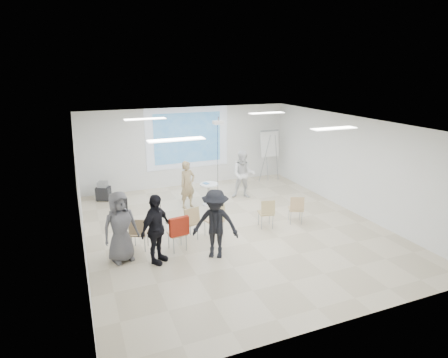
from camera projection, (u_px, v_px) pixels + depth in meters
name	position (u px, v px, depth m)	size (l,w,h in m)	color
floor	(234.00, 230.00, 10.71)	(8.00, 9.00, 0.10)	beige
ceiling	(235.00, 122.00, 9.82)	(8.00, 9.00, 0.10)	white
wall_back	(187.00, 147.00, 14.31)	(8.00, 0.10, 3.00)	silver
wall_left	(78.00, 196.00, 8.81)	(0.10, 9.00, 3.00)	silver
wall_right	(353.00, 164.00, 11.71)	(0.10, 9.00, 3.00)	silver
projection_halo	(188.00, 138.00, 14.15)	(3.20, 0.01, 2.30)	silver
projection_image	(188.00, 138.00, 14.13)	(2.60, 0.01, 1.90)	teal
pedestal_table	(209.00, 193.00, 12.39)	(0.76, 0.76, 0.76)	white
player_left	(187.00, 182.00, 12.05)	(0.64, 0.44, 1.76)	#9F8861
player_right	(244.00, 172.00, 12.95)	(0.90, 0.72, 1.86)	white
controller_left	(190.00, 171.00, 12.25)	(0.04, 0.12, 0.04)	white
controller_right	(236.00, 162.00, 13.01)	(0.04, 0.12, 0.04)	silver
chair_far_left	(138.00, 231.00, 9.27)	(0.54, 0.56, 0.87)	tan
chair_left_mid	(178.00, 232.00, 9.24)	(0.47, 0.50, 0.89)	tan
chair_left_inner	(190.00, 221.00, 9.80)	(0.55, 0.58, 0.95)	tan
chair_center	(216.00, 218.00, 9.98)	(0.55, 0.57, 0.93)	tan
chair_right_inner	(267.00, 211.00, 10.58)	(0.48, 0.50, 0.86)	tan
chair_right_far	(296.00, 207.00, 10.88)	(0.53, 0.55, 0.85)	tan
red_jacket	(179.00, 227.00, 9.05)	(0.49, 0.11, 0.47)	#AD2815
laptop	(188.00, 221.00, 9.89)	(0.35, 0.25, 0.03)	black
audience_left	(156.00, 224.00, 8.57)	(1.12, 0.67, 1.93)	black
audience_mid	(215.00, 220.00, 8.84)	(1.25, 0.68, 1.93)	black
audience_outer	(120.00, 223.00, 8.67)	(0.94, 0.62, 1.92)	slate
flipchart_easel	(270.00, 144.00, 14.72)	(0.89, 0.67, 2.07)	#93959B
av_cart	(103.00, 192.00, 12.88)	(0.55, 0.51, 0.67)	black
ceiling_projector	(219.00, 127.00, 11.28)	(0.30, 0.25, 3.00)	white
fluor_panel_nw	(145.00, 119.00, 10.90)	(1.20, 0.30, 0.02)	white
fluor_panel_ne	(267.00, 113.00, 12.33)	(1.20, 0.30, 0.02)	white
fluor_panel_sw	(176.00, 140.00, 7.79)	(1.20, 0.30, 0.02)	white
fluor_panel_se	(334.00, 128.00, 9.22)	(1.20, 0.30, 0.02)	white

